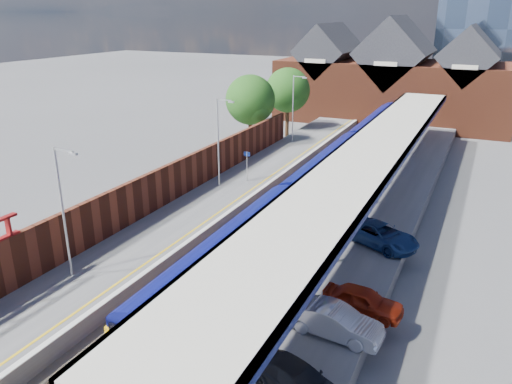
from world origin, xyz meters
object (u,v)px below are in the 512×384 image
lamp_post_d (294,105)px  platform_sign (247,161)px  parked_car_silver (335,321)px  parked_car_dark (298,381)px  lamp_post_b (64,205)px  lamp_post_c (220,137)px  parked_car_red (363,301)px  train (357,148)px  parked_car_blue (380,234)px

lamp_post_d → platform_sign: size_ratio=2.80×
parked_car_silver → parked_car_dark: (-0.16, -4.02, -0.09)m
lamp_post_b → parked_car_silver: size_ratio=1.70×
platform_sign → parked_car_silver: bearing=-53.6°
lamp_post_c → parked_car_red: size_ratio=1.88×
parked_car_red → train: bearing=18.5°
lamp_post_c → parked_car_dark: 23.83m
train → parked_car_red: train is taller
lamp_post_c → platform_sign: size_ratio=2.80×
train → parked_car_blue: (5.94, -17.44, -0.45)m
parked_car_red → parked_car_silver: bearing=166.1°
parked_car_red → parked_car_silver: size_ratio=0.90×
platform_sign → parked_car_silver: platform_sign is taller
platform_sign → lamp_post_d: bearing=95.6°
lamp_post_b → parked_car_silver: (13.97, 0.91, -3.31)m
platform_sign → parked_car_red: size_ratio=0.67×
lamp_post_b → parked_car_silver: bearing=3.7°
parked_car_red → parked_car_silver: parked_car_silver is taller
lamp_post_c → parked_car_blue: bearing=-21.2°
lamp_post_b → lamp_post_c: same height
lamp_post_b → lamp_post_d: 32.00m
train → lamp_post_b: (-7.86, -28.08, 2.87)m
train → parked_car_blue: train is taller
lamp_post_b → platform_sign: bearing=85.7°
platform_sign → parked_car_dark: 24.54m
train → lamp_post_d: size_ratio=9.42×
lamp_post_b → parked_car_dark: 14.56m
lamp_post_b → platform_sign: (1.36, 18.00, -2.30)m
train → lamp_post_b: 29.30m
lamp_post_d → parked_car_blue: 25.65m
lamp_post_b → parked_car_red: (14.64, 3.09, -3.36)m
lamp_post_b → parked_car_silver: lamp_post_b is taller
lamp_post_b → platform_sign: size_ratio=2.80×
lamp_post_c → parked_car_blue: lamp_post_c is taller
lamp_post_d → parked_car_silver: 34.25m
train → parked_car_red: (6.79, -24.99, -0.49)m
train → platform_sign: platform_sign is taller
parked_car_silver → parked_car_blue: 9.74m
lamp_post_b → lamp_post_d: (0.00, 32.00, 0.00)m
parked_car_blue → parked_car_silver: bearing=-154.1°
parked_car_blue → lamp_post_c: bearing=93.6°
train → platform_sign: (-6.49, -10.08, 0.57)m
lamp_post_c → parked_car_dark: bearing=-54.2°
lamp_post_b → platform_sign: lamp_post_b is taller
platform_sign → parked_car_dark: size_ratio=0.61×
lamp_post_b → parked_car_blue: lamp_post_b is taller
lamp_post_b → platform_sign: 18.20m
parked_car_dark → parked_car_blue: bearing=19.5°
lamp_post_c → platform_sign: bearing=55.7°
parked_car_silver → train: bearing=17.7°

